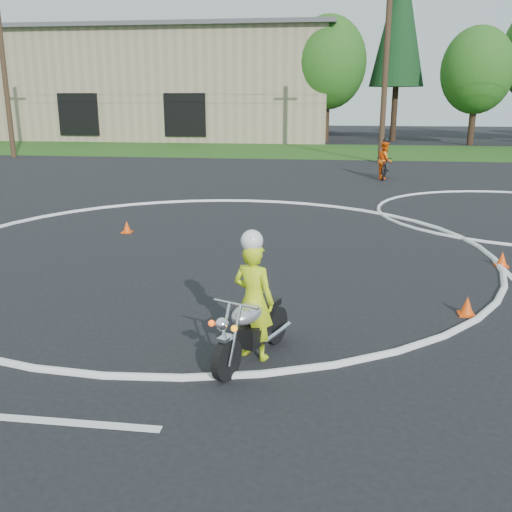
# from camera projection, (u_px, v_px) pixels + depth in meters

# --- Properties ---
(ground) EXTENTS (120.00, 120.00, 0.00)m
(ground) POSITION_uv_depth(u_px,v_px,m) (173.00, 295.00, 9.70)
(ground) COLOR black
(ground) RESTS_ON ground
(grass_strip) EXTENTS (120.00, 10.00, 0.02)m
(grass_strip) POSITION_uv_depth(u_px,v_px,m) (291.00, 151.00, 35.46)
(grass_strip) COLOR #1E4714
(grass_strip) RESTS_ON ground
(course_markings) EXTENTS (19.05, 19.05, 0.12)m
(course_markings) POSITION_uv_depth(u_px,v_px,m) (311.00, 238.00, 13.57)
(course_markings) COLOR silver
(course_markings) RESTS_ON ground
(primary_motorcycle) EXTENTS (0.88, 1.64, 0.91)m
(primary_motorcycle) POSITION_uv_depth(u_px,v_px,m) (251.00, 329.00, 7.15)
(primary_motorcycle) COLOR black
(primary_motorcycle) RESTS_ON ground
(rider_primary_grp) EXTENTS (0.66, 0.55, 1.69)m
(rider_primary_grp) POSITION_uv_depth(u_px,v_px,m) (254.00, 297.00, 7.17)
(rider_primary_grp) COLOR #BEDC17
(rider_primary_grp) RESTS_ON ground
(rider_second_grp) EXTENTS (0.83, 1.80, 1.67)m
(rider_second_grp) POSITION_uv_depth(u_px,v_px,m) (385.00, 164.00, 23.18)
(rider_second_grp) COLOR black
(rider_second_grp) RESTS_ON ground
(traffic_cones) EXTENTS (17.87, 15.15, 0.30)m
(traffic_cones) POSITION_uv_depth(u_px,v_px,m) (458.00, 249.00, 12.05)
(traffic_cones) COLOR #F2490C
(traffic_cones) RESTS_ON ground
(warehouse) EXTENTS (41.00, 17.00, 8.30)m
(warehouse) POSITION_uv_depth(u_px,v_px,m) (95.00, 86.00, 49.06)
(warehouse) COLOR tan
(warehouse) RESTS_ON ground
(utility_poles) EXTENTS (41.60, 1.12, 10.00)m
(utility_poles) POSITION_uv_depth(u_px,v_px,m) (386.00, 55.00, 27.69)
(utility_poles) COLOR #473321
(utility_poles) RESTS_ON ground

